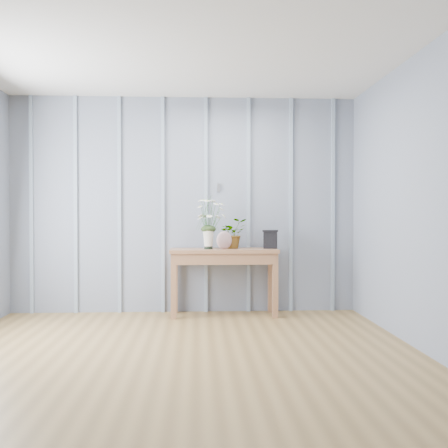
{
  "coord_description": "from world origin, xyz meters",
  "views": [
    {
      "loc": [
        0.15,
        -3.87,
        1.13
      ],
      "look_at": [
        0.45,
        1.94,
        1.03
      ],
      "focal_mm": 42.0,
      "sensor_mm": 36.0,
      "label": 1
    }
  ],
  "objects": [
    {
      "name": "room_shell",
      "position": [
        0.0,
        0.92,
        1.99
      ],
      "size": [
        4.0,
        4.5,
        2.5
      ],
      "color": "gray",
      "rests_on": "ground"
    },
    {
      "name": "daisy_vase",
      "position": [
        0.27,
        1.96,
        1.11
      ],
      "size": [
        0.41,
        0.31,
        0.58
      ],
      "color": "black",
      "rests_on": "sideboard"
    },
    {
      "name": "carved_box",
      "position": [
        0.98,
        2.02,
        0.86
      ],
      "size": [
        0.19,
        0.16,
        0.21
      ],
      "color": "black",
      "rests_on": "sideboard"
    },
    {
      "name": "sideboard",
      "position": [
        0.45,
        1.99,
        0.64
      ],
      "size": [
        1.2,
        0.45,
        0.75
      ],
      "color": "#8D5D3D",
      "rests_on": "ground"
    },
    {
      "name": "spider_plant",
      "position": [
        0.55,
        2.07,
        0.92
      ],
      "size": [
        0.37,
        0.35,
        0.34
      ],
      "primitive_type": "imported",
      "rotation": [
        0.0,
        0.0,
        0.3
      ],
      "color": "#223617",
      "rests_on": "sideboard"
    },
    {
      "name": "felt_disc_vessel",
      "position": [
        0.45,
        1.93,
        0.85
      ],
      "size": [
        0.2,
        0.15,
        0.2
      ],
      "primitive_type": "ellipsoid",
      "rotation": [
        0.0,
        0.0,
        0.51
      ],
      "color": "#8F495D",
      "rests_on": "sideboard"
    },
    {
      "name": "ground",
      "position": [
        0.0,
        0.0,
        0.0
      ],
      "size": [
        4.5,
        4.5,
        0.0
      ],
      "primitive_type": "plane",
      "color": "brown",
      "rests_on": "ground"
    }
  ]
}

